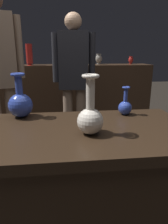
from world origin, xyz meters
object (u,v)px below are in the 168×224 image
shelf_vase_center (66,62)px  shelf_vase_right (99,59)px  vase_left_accent (20,103)px  visitor_center_back (74,76)px  shelf_vase_far_right (131,60)px  vase_centerpiece (90,116)px  vase_tall_behind (125,106)px  shelf_vase_left (29,55)px

shelf_vase_center → shelf_vase_right: (0.52, 0.14, 0.04)m
vase_left_accent → shelf_vase_center: shelf_vase_center is taller
visitor_center_back → shelf_vase_right: bearing=-108.2°
shelf_vase_center → shelf_vase_far_right: size_ratio=1.27×
vase_centerpiece → vase_left_accent: vase_centerpiece is taller
vase_centerpiece → vase_tall_behind: 0.39m
vase_left_accent → visitor_center_back: (0.39, 1.08, 0.04)m
shelf_vase_far_right → shelf_vase_right: size_ratio=0.77×
vase_tall_behind → shelf_vase_center: bearing=99.3°
vase_tall_behind → shelf_vase_right: 2.08m
vase_tall_behind → visitor_center_back: bearing=102.7°
shelf_vase_left → visitor_center_back: size_ratio=0.19×
vase_centerpiece → shelf_vase_center: 2.21m
shelf_vase_center → vase_centerpiece: bearing=-88.7°
vase_left_accent → shelf_vase_left: bearing=95.9°
shelf_vase_center → shelf_vase_right: size_ratio=0.98×
vase_left_accent → shelf_vase_right: shelf_vase_right is taller
vase_centerpiece → visitor_center_back: bearing=89.4°
shelf_vase_right → shelf_vase_center: bearing=-164.8°
vase_centerpiece → vase_left_accent: 0.49m
shelf_vase_far_right → shelf_vase_right: 0.52m
shelf_vase_center → shelf_vase_left: 0.53m
vase_tall_behind → visitor_center_back: 1.13m
shelf_vase_right → visitor_center_back: size_ratio=0.10×
vase_left_accent → vase_tall_behind: bearing=-2.0°
vase_tall_behind → vase_left_accent: (-0.64, 0.02, 0.03)m
vase_centerpiece → shelf_vase_center: bearing=91.3°
shelf_vase_right → shelf_vase_left: size_ratio=0.52×
vase_tall_behind → shelf_vase_right: size_ratio=1.13×
shelf_vase_left → shelf_vase_center: bearing=0.3°
shelf_vase_center → visitor_center_back: (0.06, -0.82, -0.12)m
shelf_vase_left → vase_tall_behind: bearing=-66.5°
vase_centerpiece → shelf_vase_left: size_ratio=0.95×
vase_left_accent → shelf_vase_left: (-0.19, 1.89, 0.25)m
shelf_vase_left → visitor_center_back: visitor_center_back is taller
shelf_vase_right → shelf_vase_left: (-1.04, -0.14, 0.06)m
shelf_vase_far_right → visitor_center_back: (-0.98, -0.96, -0.13)m
vase_tall_behind → vase_left_accent: 0.64m
shelf_vase_left → vase_left_accent: bearing=-84.1°
shelf_vase_right → visitor_center_back: bearing=-115.4°
shelf_vase_right → visitor_center_back: 1.07m
vase_left_accent → vase_centerpiece: bearing=-39.3°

